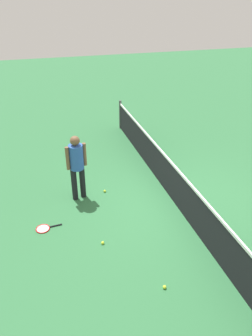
% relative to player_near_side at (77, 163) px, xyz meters
% --- Properties ---
extents(ground_plane, '(40.00, 40.00, 0.00)m').
position_rel_player_near_side_xyz_m(ground_plane, '(0.79, 2.24, -1.01)').
color(ground_plane, '#2D6B3D').
extents(court_net, '(10.09, 0.09, 1.07)m').
position_rel_player_near_side_xyz_m(court_net, '(0.79, 2.24, -0.51)').
color(court_net, '#4C4C51').
rests_on(court_net, ground_plane).
extents(player_near_side, '(0.41, 0.53, 1.70)m').
position_rel_player_near_side_xyz_m(player_near_side, '(0.00, 0.00, 0.00)').
color(player_near_side, black).
rests_on(player_near_side, ground_plane).
extents(tennis_racket_near_player, '(0.34, 0.59, 0.03)m').
position_rel_player_near_side_xyz_m(tennis_racket_near_player, '(1.00, -0.95, -1.00)').
color(tennis_racket_near_player, red).
rests_on(tennis_racket_near_player, ground_plane).
extents(tennis_ball_by_net, '(0.07, 0.07, 0.07)m').
position_rel_player_near_side_xyz_m(tennis_ball_by_net, '(3.25, 1.00, -0.98)').
color(tennis_ball_by_net, '#C6E033').
rests_on(tennis_ball_by_net, ground_plane).
extents(tennis_ball_midcourt, '(0.07, 0.07, 0.07)m').
position_rel_player_near_side_xyz_m(tennis_ball_midcourt, '(1.84, 0.19, -0.98)').
color(tennis_ball_midcourt, '#C6E033').
rests_on(tennis_ball_midcourt, ground_plane).
extents(tennis_ball_baseline, '(0.07, 0.07, 0.07)m').
position_rel_player_near_side_xyz_m(tennis_ball_baseline, '(-0.06, 0.67, -0.98)').
color(tennis_ball_baseline, '#C6E033').
rests_on(tennis_ball_baseline, ground_plane).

